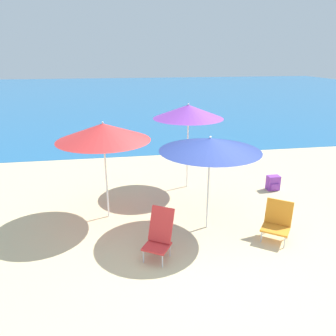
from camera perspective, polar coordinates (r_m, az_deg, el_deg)
ground_plane at (r=6.44m, az=7.74°, el=-13.29°), size 60.00×60.00×0.00m
sea_water at (r=31.37m, az=-6.67°, el=12.86°), size 60.00×40.00×0.01m
beach_umbrella_red at (r=6.87m, az=-11.22°, el=6.16°), size 1.95×1.95×2.15m
beach_umbrella_purple at (r=8.45m, az=3.57°, el=9.77°), size 1.81×1.81×2.27m
beach_umbrella_navy at (r=6.36m, az=7.35°, el=4.06°), size 1.99×1.99×1.96m
beach_chair_orange at (r=6.78m, az=18.49°, el=-8.64°), size 0.71×0.70×0.76m
beach_chair_red at (r=5.88m, az=-1.50°, el=-11.36°), size 0.64×0.68×0.89m
backpack_purple at (r=9.17m, az=17.84°, el=-2.49°), size 0.32×0.25×0.39m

